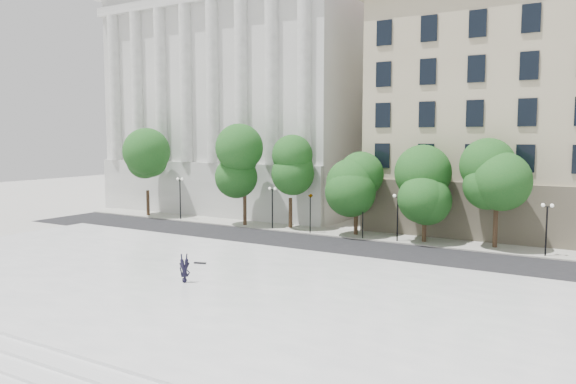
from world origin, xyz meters
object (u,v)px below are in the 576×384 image
object	(u,v)px
traffic_light_west	(310,194)
person_lying	(185,279)
traffic_light_east	(363,197)
skateboard	(200,263)

from	to	relation	value
traffic_light_west	person_lying	size ratio (longest dim) A/B	2.49
traffic_light_east	person_lying	xyz separation A→B (m)	(-2.37, -19.99, -3.01)
traffic_light_east	person_lying	size ratio (longest dim) A/B	2.52
skateboard	traffic_light_east	bearing A→B (deg)	54.09
person_lying	traffic_light_west	bearing A→B (deg)	60.12
traffic_light_west	skateboard	bearing A→B (deg)	-88.59
traffic_light_east	skateboard	bearing A→B (deg)	-106.70
traffic_light_east	skateboard	distance (m)	16.82
traffic_light_west	traffic_light_east	xyz separation A→B (m)	(5.13, 0.00, 0.05)
traffic_light_east	skateboard	world-z (taller)	traffic_light_east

